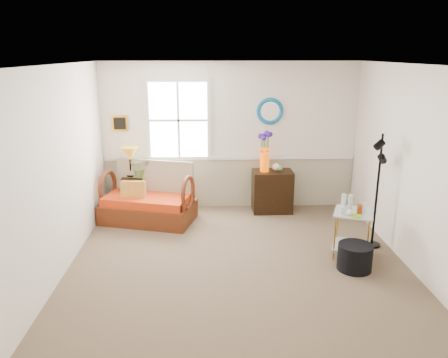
{
  "coord_description": "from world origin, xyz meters",
  "views": [
    {
      "loc": [
        -0.38,
        -5.13,
        2.74
      ],
      "look_at": [
        -0.18,
        0.33,
        1.15
      ],
      "focal_mm": 35.0,
      "sensor_mm": 36.0,
      "label": 1
    }
  ],
  "objects_px": {
    "loveseat": "(148,193)",
    "cabinet": "(272,191)",
    "lamp_stand": "(134,195)",
    "side_table": "(352,234)",
    "ottoman": "(355,257)",
    "floor_lamp": "(377,192)"
  },
  "relations": [
    {
      "from": "loveseat",
      "to": "cabinet",
      "type": "distance_m",
      "value": 2.18
    },
    {
      "from": "loveseat",
      "to": "lamp_stand",
      "type": "xyz_separation_m",
      "value": [
        -0.31,
        0.4,
        -0.16
      ]
    },
    {
      "from": "lamp_stand",
      "to": "side_table",
      "type": "distance_m",
      "value": 3.77
    },
    {
      "from": "side_table",
      "to": "ottoman",
      "type": "xyz_separation_m",
      "value": [
        -0.08,
        -0.4,
        -0.15
      ]
    },
    {
      "from": "cabinet",
      "to": "side_table",
      "type": "xyz_separation_m",
      "value": [
        0.85,
        -1.81,
        -0.05
      ]
    },
    {
      "from": "ottoman",
      "to": "lamp_stand",
      "type": "bearing_deg",
      "value": 145.42
    },
    {
      "from": "loveseat",
      "to": "floor_lamp",
      "type": "height_order",
      "value": "floor_lamp"
    },
    {
      "from": "side_table",
      "to": "ottoman",
      "type": "height_order",
      "value": "side_table"
    },
    {
      "from": "side_table",
      "to": "ottoman",
      "type": "relative_size",
      "value": 1.44
    },
    {
      "from": "lamp_stand",
      "to": "cabinet",
      "type": "xyz_separation_m",
      "value": [
        2.45,
        -0.01,
        0.04
      ]
    },
    {
      "from": "lamp_stand",
      "to": "side_table",
      "type": "height_order",
      "value": "lamp_stand"
    },
    {
      "from": "loveseat",
      "to": "ottoman",
      "type": "bearing_deg",
      "value": -16.82
    },
    {
      "from": "cabinet",
      "to": "ottoman",
      "type": "relative_size",
      "value": 1.65
    },
    {
      "from": "side_table",
      "to": "ottoman",
      "type": "bearing_deg",
      "value": -101.17
    },
    {
      "from": "lamp_stand",
      "to": "floor_lamp",
      "type": "relative_size",
      "value": 0.39
    },
    {
      "from": "loveseat",
      "to": "floor_lamp",
      "type": "bearing_deg",
      "value": -2.82
    },
    {
      "from": "floor_lamp",
      "to": "ottoman",
      "type": "xyz_separation_m",
      "value": [
        -0.5,
        -0.71,
        -0.66
      ]
    },
    {
      "from": "cabinet",
      "to": "floor_lamp",
      "type": "xyz_separation_m",
      "value": [
        1.27,
        -1.5,
        0.46
      ]
    },
    {
      "from": "cabinet",
      "to": "ottoman",
      "type": "xyz_separation_m",
      "value": [
        0.77,
        -2.21,
        -0.2
      ]
    },
    {
      "from": "loveseat",
      "to": "ottoman",
      "type": "height_order",
      "value": "loveseat"
    },
    {
      "from": "cabinet",
      "to": "side_table",
      "type": "height_order",
      "value": "cabinet"
    },
    {
      "from": "lamp_stand",
      "to": "ottoman",
      "type": "bearing_deg",
      "value": -34.58
    }
  ]
}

